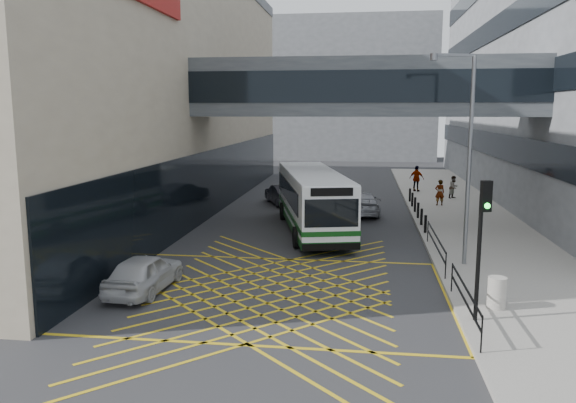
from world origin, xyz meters
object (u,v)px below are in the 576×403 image
at_px(bus, 312,199).
at_px(car_white, 144,272).
at_px(street_lamp, 465,147).
at_px(pedestrian_b, 454,187).
at_px(pedestrian_a, 440,193).
at_px(traffic_light, 482,231).
at_px(pedestrian_c, 417,179).
at_px(car_silver, 362,202).
at_px(car_dark, 282,194).
at_px(litter_bin, 497,293).

height_order(bus, car_white, bus).
height_order(street_lamp, pedestrian_b, street_lamp).
bearing_deg(pedestrian_b, pedestrian_a, -157.92).
bearing_deg(pedestrian_a, traffic_light, 78.77).
bearing_deg(traffic_light, street_lamp, 68.77).
bearing_deg(bus, pedestrian_b, 38.22).
xyz_separation_m(car_white, pedestrian_c, (11.63, 25.44, 0.45)).
bearing_deg(car_white, car_silver, -111.66).
distance_m(car_white, pedestrian_b, 26.31).
bearing_deg(car_dark, street_lamp, 99.04).
height_order(car_silver, traffic_light, traffic_light).
bearing_deg(car_white, litter_bin, -179.34).
distance_m(street_lamp, pedestrian_b, 18.32).
distance_m(car_white, traffic_light, 11.35).
height_order(car_silver, pedestrian_c, pedestrian_c).
bearing_deg(car_white, pedestrian_b, -118.62).
distance_m(pedestrian_a, pedestrian_c, 6.42).
relative_size(street_lamp, pedestrian_c, 4.22).
bearing_deg(litter_bin, pedestrian_c, 90.38).
relative_size(car_dark, pedestrian_c, 2.20).
bearing_deg(street_lamp, traffic_light, -111.75).
bearing_deg(pedestrian_b, pedestrian_c, 81.61).
bearing_deg(car_white, bus, -110.91).
bearing_deg(bus, car_dark, 95.57).
relative_size(car_white, pedestrian_b, 2.75).
height_order(bus, pedestrian_c, bus).
relative_size(car_white, litter_bin, 4.35).
bearing_deg(car_dark, pedestrian_a, 155.80).
bearing_deg(car_silver, traffic_light, 94.55).
xyz_separation_m(car_silver, traffic_light, (3.49, -17.88, 2.16)).
height_order(car_silver, pedestrian_b, pedestrian_b).
bearing_deg(car_dark, litter_bin, 92.34).
height_order(car_dark, pedestrian_c, pedestrian_c).
xyz_separation_m(litter_bin, pedestrian_b, (2.13, 22.87, 0.29)).
bearing_deg(pedestrian_b, litter_bin, -140.06).
bearing_deg(car_dark, pedestrian_b, 171.10).
height_order(bus, street_lamp, street_lamp).
distance_m(litter_bin, pedestrian_c, 26.00).
xyz_separation_m(car_white, street_lamp, (11.52, 4.59, 4.20)).
bearing_deg(street_lamp, bus, 119.18).
xyz_separation_m(pedestrian_b, pedestrian_c, (-2.30, 3.12, 0.19)).
xyz_separation_m(car_white, pedestrian_b, (13.93, 22.32, 0.26)).
relative_size(bus, car_silver, 2.45).
bearing_deg(pedestrian_c, bus, 93.04).
relative_size(bus, street_lamp, 1.39).
height_order(litter_bin, pedestrian_c, pedestrian_c).
distance_m(litter_bin, pedestrian_a, 19.66).
relative_size(car_dark, car_silver, 0.92).
bearing_deg(car_dark, traffic_light, 89.09).
relative_size(car_silver, street_lamp, 0.57).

